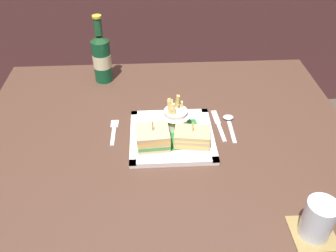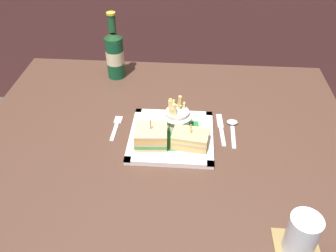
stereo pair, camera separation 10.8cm
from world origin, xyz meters
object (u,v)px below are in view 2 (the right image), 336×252
at_px(fork, 116,126).
at_px(knife, 221,128).
at_px(sandwich_half_left, 151,136).
at_px(water_glass, 301,236).
at_px(beer_bottle, 115,53).
at_px(sandwich_half_right, 190,139).
at_px(fries_cup, 177,116).
at_px(dining_table, 165,168).
at_px(spoon, 233,126).
at_px(square_plate, 171,137).

xyz_separation_m(fork, knife, (0.33, 0.02, 0.00)).
bearing_deg(sandwich_half_left, fork, 145.98).
bearing_deg(water_glass, sandwich_half_left, 138.17).
bearing_deg(water_glass, beer_bottle, 126.73).
xyz_separation_m(sandwich_half_right, beer_bottle, (-0.29, 0.40, 0.06)).
height_order(fries_cup, water_glass, fries_cup).
relative_size(dining_table, sandwich_half_left, 11.81).
distance_m(fries_cup, knife, 0.15).
xyz_separation_m(dining_table, sandwich_half_left, (-0.04, -0.06, 0.18)).
xyz_separation_m(beer_bottle, fork, (0.06, -0.32, -0.09)).
bearing_deg(spoon, water_glass, -75.25).
xyz_separation_m(sandwich_half_left, knife, (0.21, 0.10, -0.04)).
distance_m(beer_bottle, knife, 0.50).
xyz_separation_m(water_glass, fork, (-0.48, 0.41, -0.04)).
bearing_deg(fork, sandwich_half_right, -19.14).
xyz_separation_m(square_plate, beer_bottle, (-0.24, 0.36, 0.09)).
bearing_deg(spoon, dining_table, -166.90).
bearing_deg(square_plate, knife, 21.27).
bearing_deg(spoon, sandwich_half_left, -156.81).
relative_size(sandwich_half_right, fork, 0.89).
height_order(beer_bottle, spoon, beer_bottle).
distance_m(fries_cup, spoon, 0.18).
height_order(sandwich_half_left, spoon, sandwich_half_left).
relative_size(beer_bottle, knife, 1.55).
distance_m(beer_bottle, fork, 0.34).
distance_m(sandwich_half_right, fries_cup, 0.10).
bearing_deg(square_plate, fries_cup, 73.06).
height_order(fries_cup, fork, fries_cup).
relative_size(dining_table, knife, 7.24).
bearing_deg(spoon, square_plate, -160.35).
relative_size(fries_cup, knife, 0.69).
xyz_separation_m(beer_bottle, knife, (0.39, -0.30, -0.09)).
height_order(dining_table, water_glass, water_glass).
distance_m(sandwich_half_right, knife, 0.14).
distance_m(square_plate, knife, 0.16).
relative_size(knife, spoon, 1.16).
bearing_deg(knife, water_glass, -70.43).
relative_size(dining_table, square_plate, 4.66).
height_order(fries_cup, beer_bottle, beer_bottle).
relative_size(square_plate, beer_bottle, 1.00).
relative_size(fries_cup, water_glass, 1.12).
height_order(sandwich_half_right, water_glass, water_glass).
relative_size(water_glass, spoon, 0.71).
relative_size(beer_bottle, spoon, 1.80).
bearing_deg(fork, spoon, 3.69).
bearing_deg(knife, beer_bottle, 142.28).
distance_m(fork, knife, 0.33).
relative_size(square_plate, water_glass, 2.53).
relative_size(fries_cup, fork, 0.89).
distance_m(fries_cup, water_glass, 0.50).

